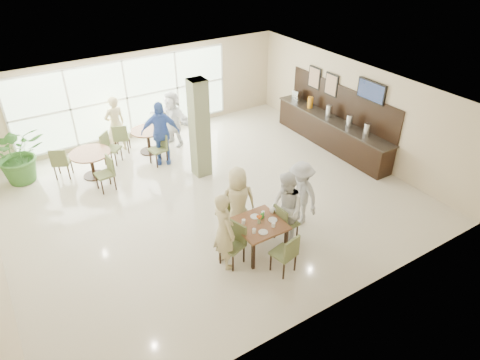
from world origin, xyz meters
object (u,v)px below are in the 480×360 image
potted_plant (18,154)px  teen_standing (300,193)px  teen_left (224,231)px  teen_right (286,209)px  round_table_right (148,136)px  adult_a (160,133)px  adult_standing (116,124)px  buffet_counter (332,130)px  round_table_left (91,158)px  main_table (259,226)px  teen_far (238,202)px  adult_b (172,119)px

potted_plant → teen_standing: (5.31, -5.59, -0.02)m
teen_left → teen_right: size_ratio=1.03×
round_table_right → adult_a: 0.94m
adult_a → adult_standing: size_ratio=1.07×
potted_plant → teen_left: size_ratio=0.94×
buffet_counter → round_table_right: bearing=151.7°
round_table_left → adult_standing: size_ratio=0.62×
buffet_counter → teen_standing: 4.25m
round_table_right → adult_standing: (-0.78, 0.57, 0.35)m
teen_left → teen_standing: teen_left is taller
buffet_counter → adult_a: buffet_counter is taller
round_table_left → buffet_counter: 7.32m
main_table → round_table_right: size_ratio=1.00×
round_table_right → teen_right: teen_right is taller
buffet_counter → teen_far: size_ratio=2.75×
round_table_right → buffet_counter: size_ratio=0.22×
teen_standing → adult_a: adult_a is taller
teen_far → teen_left: bearing=60.1°
round_table_right → teen_right: bearing=-80.0°
round_table_left → adult_a: adult_a is taller
potted_plant → teen_left: teen_left is taller
teen_far → round_table_right: bearing=-70.4°
teen_far → teen_right: 1.10m
round_table_right → teen_far: bearing=-87.0°
adult_standing → adult_b: bearing=153.3°
teen_right → adult_standing: (-1.78, 6.26, 0.03)m
main_table → adult_standing: bearing=99.8°
buffet_counter → adult_b: bearing=146.1°
teen_standing → adult_a: bearing=-164.9°
teen_far → adult_a: (-0.15, 4.02, 0.11)m
potted_plant → round_table_right: bearing=-4.4°
buffet_counter → teen_far: bearing=-156.2°
teen_far → adult_standing: 5.54m
main_table → adult_a: adult_a is taller
buffet_counter → teen_left: 6.35m
teen_right → round_table_left: bearing=-137.9°
teen_far → teen_standing: size_ratio=1.05×
main_table → adult_a: (-0.20, 4.82, 0.30)m
round_table_right → adult_a: adult_a is taller
main_table → teen_right: teen_right is taller
teen_standing → adult_b: (-0.82, 5.39, 0.06)m
teen_right → buffet_counter: bearing=138.5°
teen_right → adult_standing: size_ratio=0.96×
teen_left → round_table_left: bearing=13.2°
teen_far → adult_b: bearing=-80.7°
teen_left → round_table_right: bearing=-7.3°
main_table → adult_standing: 6.34m
teen_standing → adult_standing: adult_standing is taller
main_table → round_table_right: same height
potted_plant → teen_left: bearing=-62.7°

